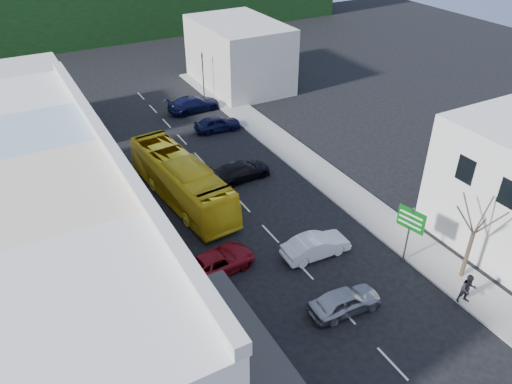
% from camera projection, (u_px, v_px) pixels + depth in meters
% --- Properties ---
extents(ground, '(120.00, 120.00, 0.00)m').
position_uv_depth(ground, '(303.00, 269.00, 30.47)').
color(ground, black).
rests_on(ground, ground).
extents(sidewalk_left, '(3.00, 52.00, 0.15)m').
position_uv_depth(sidewalk_left, '(134.00, 218.00, 34.78)').
color(sidewalk_left, gray).
rests_on(sidewalk_left, ground).
extents(sidewalk_right, '(3.00, 52.00, 0.15)m').
position_uv_depth(sidewalk_right, '(313.00, 167.00, 40.86)').
color(sidewalk_right, gray).
rests_on(sidewalk_right, ground).
extents(shopfront_row, '(8.25, 30.00, 8.00)m').
position_uv_depth(shopfront_row, '(63.00, 233.00, 26.95)').
color(shopfront_row, silver).
rests_on(shopfront_row, ground).
extents(distant_block_left, '(8.00, 10.00, 6.00)m').
position_uv_depth(distant_block_left, '(22.00, 107.00, 43.94)').
color(distant_block_left, '#B7B2A8').
rests_on(distant_block_left, ground).
extents(distant_block_right, '(8.00, 12.00, 7.00)m').
position_uv_depth(distant_block_right, '(239.00, 54.00, 55.20)').
color(distant_block_right, '#B7B2A8').
rests_on(distant_block_right, ground).
extents(bus, '(3.60, 11.79, 3.10)m').
position_uv_depth(bus, '(181.00, 181.00, 36.17)').
color(bus, yellow).
rests_on(bus, ground).
extents(car_silver, '(4.50, 2.05, 1.40)m').
position_uv_depth(car_silver, '(345.00, 301.00, 27.19)').
color(car_silver, '#A09FA4').
rests_on(car_silver, ground).
extents(car_white, '(4.47, 1.97, 1.40)m').
position_uv_depth(car_white, '(316.00, 246.00, 31.20)').
color(car_white, white).
rests_on(car_white, ground).
extents(car_red, '(4.79, 2.44, 1.40)m').
position_uv_depth(car_red, '(217.00, 261.00, 29.98)').
color(car_red, maroon).
rests_on(car_red, ground).
extents(car_black_near, '(4.61, 2.11, 1.40)m').
position_uv_depth(car_black_near, '(241.00, 171.00, 39.07)').
color(car_black_near, black).
rests_on(car_black_near, ground).
extents(car_navy_mid, '(4.56, 2.25, 1.40)m').
position_uv_depth(car_navy_mid, '(217.00, 124.00, 46.44)').
color(car_navy_mid, black).
rests_on(car_navy_mid, ground).
extents(car_navy_far, '(4.59, 2.07, 1.40)m').
position_uv_depth(car_navy_far, '(194.00, 104.00, 50.35)').
color(car_navy_far, black).
rests_on(car_navy_far, ground).
extents(pedestrian_left, '(0.43, 0.62, 1.70)m').
position_uv_depth(pedestrian_left, '(153.00, 274.00, 28.58)').
color(pedestrian_left, black).
rests_on(pedestrian_left, sidewalk_left).
extents(pedestrian_right, '(0.82, 0.68, 1.70)m').
position_uv_depth(pedestrian_right, '(468.00, 290.00, 27.46)').
color(pedestrian_right, black).
rests_on(pedestrian_right, sidewalk_right).
extents(direction_sign, '(1.06, 1.90, 4.02)m').
position_uv_depth(direction_sign, '(408.00, 236.00, 29.95)').
color(direction_sign, '#06530F').
rests_on(direction_sign, ground).
extents(street_tree, '(2.23, 2.23, 6.48)m').
position_uv_depth(street_tree, '(473.00, 234.00, 28.09)').
color(street_tree, '#3B2E23').
rests_on(street_tree, ground).
extents(traffic_signal, '(1.21, 1.35, 4.97)m').
position_uv_depth(traffic_signal, '(203.00, 76.00, 52.27)').
color(traffic_signal, black).
rests_on(traffic_signal, ground).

